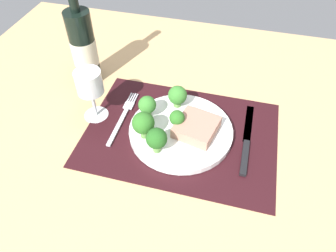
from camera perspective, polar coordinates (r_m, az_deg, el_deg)
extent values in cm
cube|color=tan|center=(77.46, 2.28, -2.17)|extent=(140.00, 110.00, 3.00)
cube|color=black|center=(76.23, 2.32, -1.35)|extent=(45.81, 32.93, 0.30)
cylinder|color=white|center=(75.53, 2.34, -0.87)|extent=(24.90, 24.90, 1.60)
cube|color=tan|center=(73.15, 5.12, -0.50)|extent=(10.88, 11.01, 2.87)
cylinder|color=#5B8942|center=(72.65, -4.38, -1.25)|extent=(1.66, 1.66, 2.20)
sphere|color=#2D6B23|center=(70.25, -4.53, 0.55)|extent=(5.16, 5.16, 5.16)
cylinder|color=#5B8942|center=(80.18, 1.70, 4.16)|extent=(1.87, 1.87, 1.45)
sphere|color=#387A2D|center=(78.34, 1.74, 5.64)|extent=(4.77, 4.77, 4.77)
cylinder|color=#5B8942|center=(74.67, 1.67, 0.38)|extent=(1.68, 1.68, 1.84)
sphere|color=#2D6B23|center=(72.92, 1.72, 1.71)|extent=(3.61, 3.61, 3.61)
cylinder|color=#5B8942|center=(77.24, -3.70, 2.33)|extent=(1.90, 1.90, 2.02)
sphere|color=#387A2D|center=(75.28, -3.81, 3.88)|extent=(4.33, 4.33, 4.33)
cylinder|color=#5B8942|center=(69.69, -2.03, -3.92)|extent=(1.72, 1.72, 2.10)
sphere|color=#235B1E|center=(67.36, -2.09, -2.27)|extent=(4.71, 4.71, 4.71)
cube|color=silver|center=(78.20, -9.08, -0.06)|extent=(1.00, 13.00, 0.50)
cube|color=silver|center=(83.23, -7.16, 3.72)|extent=(2.40, 2.60, 0.40)
cube|color=silver|center=(85.61, -7.03, 5.19)|extent=(0.30, 3.60, 0.35)
cube|color=silver|center=(85.43, -6.65, 5.13)|extent=(0.30, 3.60, 0.35)
cube|color=silver|center=(85.25, -6.27, 5.07)|extent=(0.30, 3.60, 0.35)
cube|color=silver|center=(85.08, -5.89, 5.00)|extent=(0.30, 3.60, 0.35)
cube|color=black|center=(72.84, 13.79, -5.57)|extent=(1.40, 10.00, 0.80)
cube|color=silver|center=(80.80, 14.48, 0.60)|extent=(1.80, 13.00, 0.30)
cylinder|color=black|center=(88.90, -15.07, 13.50)|extent=(6.67, 6.67, 20.62)
cylinder|color=beige|center=(89.44, -14.94, 12.95)|extent=(6.80, 6.80, 7.22)
cylinder|color=silver|center=(82.73, -12.90, 2.06)|extent=(6.16, 6.16, 0.40)
cylinder|color=silver|center=(80.09, -13.36, 4.07)|extent=(0.80, 0.80, 7.50)
cylinder|color=silver|center=(75.91, -14.20, 7.74)|extent=(6.35, 6.35, 5.71)
cylinder|color=#560C19|center=(76.96, -13.97, 6.75)|extent=(5.59, 5.59, 2.28)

